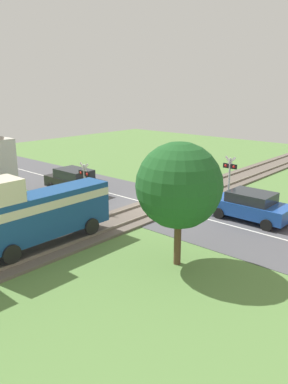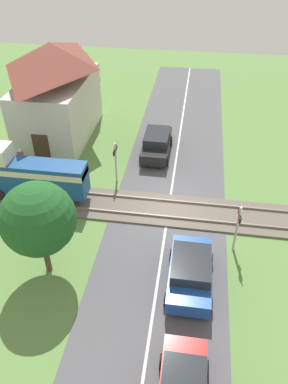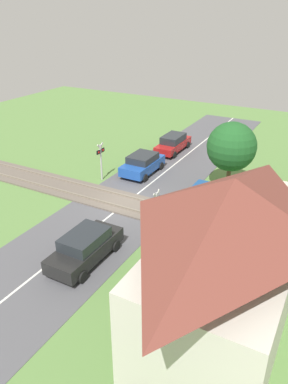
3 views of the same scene
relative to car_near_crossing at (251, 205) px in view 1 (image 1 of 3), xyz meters
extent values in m
plane|color=#5B8442|center=(4.96, 1.44, -0.80)|extent=(60.00, 60.00, 0.00)
cube|color=#515156|center=(4.96, 1.44, -0.79)|extent=(48.00, 6.40, 0.02)
cube|color=silver|center=(4.96, 1.44, -0.78)|extent=(48.00, 0.12, 0.00)
cube|color=#665B51|center=(4.96, 1.44, -0.74)|extent=(2.80, 48.00, 0.12)
cube|color=slate|center=(4.24, 1.44, -0.62)|extent=(0.10, 48.00, 0.12)
cube|color=slate|center=(5.68, 1.44, -0.62)|extent=(0.10, 48.00, 0.12)
cube|color=navy|center=(4.96, 9.23, 0.77)|extent=(1.35, 6.22, 1.90)
cube|color=beige|center=(4.96, 9.23, 1.29)|extent=(1.37, 6.22, 0.36)
cylinder|color=black|center=(4.24, 7.24, -0.18)|extent=(0.14, 0.76, 0.76)
cylinder|color=black|center=(5.68, 7.24, -0.18)|extent=(0.14, 0.76, 0.76)
cylinder|color=black|center=(4.24, 11.22, -0.18)|extent=(0.14, 0.76, 0.76)
cube|color=#1E4CA8|center=(0.00, 0.00, -0.15)|extent=(4.07, 1.87, 0.71)
cube|color=#23282D|center=(0.00, 0.00, 0.46)|extent=(2.24, 1.72, 0.52)
cylinder|color=black|center=(1.32, 0.93, -0.50)|extent=(0.60, 0.18, 0.60)
cylinder|color=black|center=(1.32, -0.93, -0.50)|extent=(0.60, 0.18, 0.60)
cylinder|color=black|center=(-1.32, 0.93, -0.50)|extent=(0.60, 0.18, 0.60)
cylinder|color=black|center=(-1.32, -0.93, -0.50)|extent=(0.60, 0.18, 0.60)
cube|color=black|center=(11.09, 2.88, -0.14)|extent=(4.39, 1.75, 0.72)
cube|color=#23282D|center=(11.09, 2.88, 0.51)|extent=(2.41, 1.61, 0.59)
cylinder|color=black|center=(9.66, 2.01, -0.50)|extent=(0.60, 0.18, 0.60)
cylinder|color=black|center=(9.66, 3.75, -0.50)|extent=(0.60, 0.18, 0.60)
cylinder|color=black|center=(12.51, 2.01, -0.50)|extent=(0.60, 0.18, 0.60)
cylinder|color=black|center=(12.51, 3.75, -0.50)|extent=(0.60, 0.18, 0.60)
cylinder|color=#B7B7B7|center=(2.49, -2.07, 0.56)|extent=(0.12, 0.12, 2.72)
cube|color=black|center=(2.49, -2.07, 1.43)|extent=(0.90, 0.08, 0.28)
sphere|color=red|center=(2.22, -2.07, 1.43)|extent=(0.18, 0.18, 0.18)
sphere|color=red|center=(2.76, -2.07, 1.43)|extent=(0.18, 0.18, 0.18)
cube|color=silver|center=(2.49, -2.07, 1.67)|extent=(0.72, 0.04, 0.72)
cube|color=silver|center=(2.49, -2.07, 1.67)|extent=(0.72, 0.04, 0.72)
cylinder|color=#B7B7B7|center=(7.43, 4.95, 0.56)|extent=(0.12, 0.12, 2.72)
cube|color=black|center=(7.43, 4.95, 1.43)|extent=(0.90, 0.08, 0.28)
sphere|color=red|center=(7.70, 4.95, 1.43)|extent=(0.18, 0.18, 0.18)
sphere|color=red|center=(7.16, 4.95, 1.43)|extent=(0.18, 0.18, 0.18)
cube|color=silver|center=(7.43, 4.95, 1.67)|extent=(0.72, 0.04, 0.72)
cube|color=silver|center=(7.43, 4.95, 1.67)|extent=(0.72, 0.04, 0.72)
cylinder|color=brown|center=(-0.19, 6.63, 0.11)|extent=(0.28, 0.28, 1.82)
sphere|color=#1E5623|center=(-0.19, 6.63, 2.42)|extent=(3.29, 3.29, 3.29)
camera|label=1|loc=(-8.25, 17.61, 5.97)|focal=35.00mm
camera|label=2|loc=(-11.33, 0.41, 12.96)|focal=35.00mm
camera|label=3|loc=(23.20, 12.85, 10.67)|focal=35.00mm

